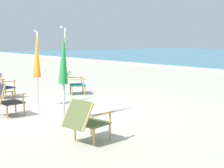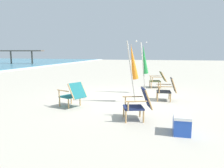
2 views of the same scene
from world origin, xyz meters
name	(u,v)px [view 2 (image 2 of 2)]	position (x,y,z in m)	size (l,w,h in m)	color
ground_plane	(129,98)	(0.00, 0.00, 0.00)	(80.00, 80.00, 0.00)	#B7AF9E
beach_chair_far_center	(159,79)	(2.66, -1.02, 0.42)	(0.71, 0.86, 0.78)	#515B33
beach_chair_front_left	(73,94)	(-1.74, 1.50, 0.42)	(0.85, 0.94, 0.78)	#196066
beach_chair_front_right	(139,103)	(-2.57, -0.63, 0.43)	(0.74, 0.82, 0.81)	#19234C
beach_chair_back_right	(168,89)	(-0.15, -1.39, 0.43)	(0.63, 0.70, 0.82)	#28282D
umbrella_furled_green	(144,60)	(0.99, -0.45, 1.38)	(0.41, 0.42, 2.11)	#B7B2A8
umbrella_furled_orange	(133,62)	(-0.80, -0.23, 1.36)	(0.55, 0.44, 2.08)	#B7B2A8
cooler_box	(182,124)	(-3.32, -1.60, 0.20)	(0.49, 0.35, 0.40)	blue
pier_distant	(0,52)	(18.92, 21.20, 1.74)	(0.90, 13.22, 1.95)	brown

